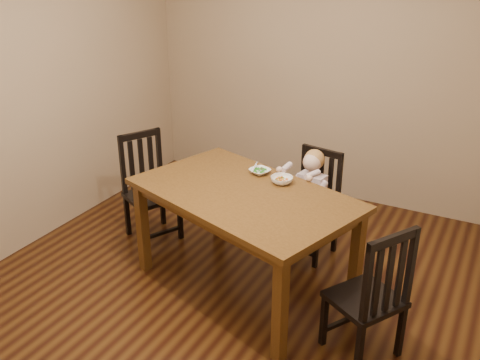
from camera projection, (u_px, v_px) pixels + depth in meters
The scene contains 9 objects.
room at pixel (240, 125), 3.69m from camera, with size 4.01×4.01×2.71m.
dining_table at pixel (244, 203), 3.97m from camera, with size 1.87×1.44×0.82m.
chair_child at pixel (312, 205), 4.57m from camera, with size 0.46×0.44×0.93m.
chair_left at pixel (149, 189), 4.83m from camera, with size 0.55×0.56×0.97m.
chair_right at pixel (371, 296), 3.37m from camera, with size 0.56×0.56×0.97m.
toddler at pixel (310, 193), 4.49m from camera, with size 0.30×0.37×0.51m, color silver, non-canonical shape.
bowl_peas at pixel (260, 171), 4.24m from camera, with size 0.16×0.16×0.04m, color white.
bowl_veg at pixel (282, 180), 4.06m from camera, with size 0.17×0.17×0.05m, color white.
fork at pixel (255, 168), 4.24m from camera, with size 0.03×0.12×0.05m.
Camera 1 is at (1.65, -3.11, 2.50)m, focal length 40.00 mm.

